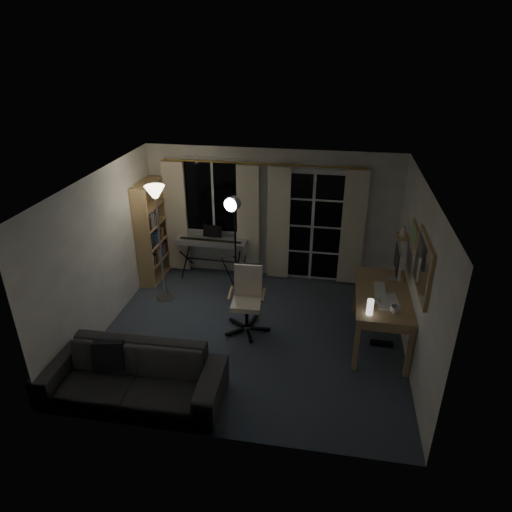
{
  "coord_description": "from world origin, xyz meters",
  "views": [
    {
      "loc": [
        1.04,
        -5.62,
        4.14
      ],
      "look_at": [
        0.01,
        0.35,
        1.17
      ],
      "focal_mm": 32.0,
      "sensor_mm": 36.0,
      "label": 1
    }
  ],
  "objects": [
    {
      "name": "desk_clutter",
      "position": [
        1.81,
        -0.06,
        0.65
      ],
      "size": [
        0.5,
        0.93,
        1.04
      ],
      "rotation": [
        0.0,
        0.0,
        -0.03
      ],
      "color": "white",
      "rests_on": "desk"
    },
    {
      "name": "framed_print",
      "position": [
        2.23,
        0.55,
        1.6
      ],
      "size": [
        0.03,
        0.42,
        0.32
      ],
      "color": "tan",
      "rests_on": "floor"
    },
    {
      "name": "mug",
      "position": [
        1.98,
        -0.32,
        0.89
      ],
      "size": [
        0.14,
        0.11,
        0.13
      ],
      "primitive_type": "imported",
      "rotation": [
        0.0,
        0.0,
        -0.03
      ],
      "color": "silver",
      "rests_on": "desk"
    },
    {
      "name": "sofa",
      "position": [
        -1.22,
        -1.55,
        0.44
      ],
      "size": [
        2.28,
        0.71,
        0.89
      ],
      "rotation": [
        0.0,
        0.0,
        0.02
      ],
      "color": "#313134",
      "rests_on": "floor"
    },
    {
      "name": "bookshelf",
      "position": [
        -2.12,
        1.49,
        0.88
      ],
      "size": [
        0.31,
        0.86,
        1.85
      ],
      "rotation": [
        0.0,
        0.0,
        -0.02
      ],
      "color": "tan",
      "rests_on": "floor"
    },
    {
      "name": "office_chair",
      "position": [
        -0.1,
        0.23,
        0.6
      ],
      "size": [
        0.69,
        0.71,
        1.02
      ],
      "rotation": [
        0.0,
        0.0,
        0.06
      ],
      "color": "black",
      "rests_on": "floor"
    },
    {
      "name": "keyboard_piano",
      "position": [
        -1.06,
        1.7,
        0.71
      ],
      "size": [
        1.3,
        0.66,
        0.93
      ],
      "rotation": [
        0.0,
        0.0,
        -0.03
      ],
      "color": "black",
      "rests_on": "floor"
    },
    {
      "name": "wall_mirror",
      "position": [
        2.22,
        -0.35,
        1.55
      ],
      "size": [
        0.04,
        0.94,
        0.74
      ],
      "color": "tan",
      "rests_on": "floor"
    },
    {
      "name": "desk",
      "position": [
        1.88,
        0.18,
        0.72
      ],
      "size": [
        0.81,
        1.56,
        0.82
      ],
      "rotation": [
        0.0,
        0.0,
        -0.03
      ],
      "color": "tan",
      "rests_on": "floor"
    },
    {
      "name": "window",
      "position": [
        -1.05,
        1.97,
        1.5
      ],
      "size": [
        1.2,
        0.08,
        1.4
      ],
      "color": "white",
      "rests_on": "floor"
    },
    {
      "name": "wall_shelf",
      "position": [
        2.16,
        1.05,
        1.41
      ],
      "size": [
        0.16,
        0.3,
        0.18
      ],
      "color": "tan",
      "rests_on": "floor"
    },
    {
      "name": "monitor",
      "position": [
        2.08,
        0.63,
        1.13
      ],
      "size": [
        0.2,
        0.59,
        0.52
      ],
      "rotation": [
        0.0,
        0.0,
        -0.03
      ],
      "color": "silver",
      "rests_on": "desk"
    },
    {
      "name": "curtains",
      "position": [
        -0.14,
        1.88,
        1.09
      ],
      "size": [
        3.6,
        0.07,
        2.13
      ],
      "color": "gold",
      "rests_on": "floor"
    },
    {
      "name": "studio_light",
      "position": [
        -0.52,
        1.2,
        1.46
      ],
      "size": [
        0.41,
        0.42,
        1.82
      ],
      "rotation": [
        0.0,
        0.0,
        -0.38
      ],
      "color": "black",
      "rests_on": "floor"
    },
    {
      "name": "torchiere_lamp",
      "position": [
        -1.67,
        0.82,
        1.62
      ],
      "size": [
        0.37,
        0.37,
        2.01
      ],
      "rotation": [
        0.0,
        0.0,
        -0.18
      ],
      "color": "#B2B2B7",
      "rests_on": "floor"
    },
    {
      "name": "floor",
      "position": [
        0.0,
        0.0,
        -0.01
      ],
      "size": [
        4.5,
        4.0,
        0.02
      ],
      "primitive_type": "cube",
      "color": "#374250",
      "rests_on": "ground"
    },
    {
      "name": "french_door",
      "position": [
        0.75,
        1.97,
        1.03
      ],
      "size": [
        1.32,
        0.09,
        2.11
      ],
      "color": "white",
      "rests_on": "floor"
    }
  ]
}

